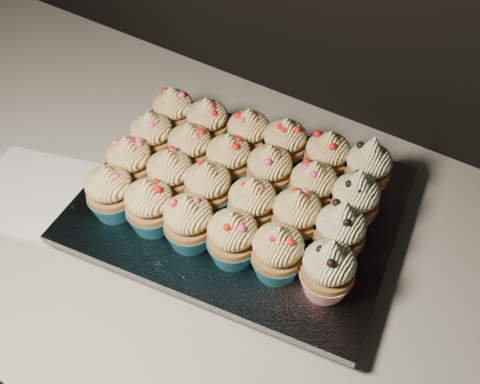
% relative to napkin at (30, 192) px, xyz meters
% --- Properties ---
extents(worktop, '(2.44, 0.64, 0.04)m').
position_rel_napkin_xyz_m(worktop, '(0.38, 0.11, -0.02)').
color(worktop, beige).
rests_on(worktop, cabinet).
extents(napkin, '(0.20, 0.20, 0.00)m').
position_rel_napkin_xyz_m(napkin, '(0.00, 0.00, 0.00)').
color(napkin, white).
rests_on(napkin, worktop).
extents(baking_tray, '(0.42, 0.35, 0.02)m').
position_rel_napkin_xyz_m(baking_tray, '(0.28, 0.13, 0.01)').
color(baking_tray, black).
rests_on(baking_tray, worktop).
extents(foil_lining, '(0.46, 0.38, 0.01)m').
position_rel_napkin_xyz_m(foil_lining, '(0.28, 0.13, 0.03)').
color(foil_lining, silver).
rests_on(foil_lining, baking_tray).
extents(cupcake_0, '(0.06, 0.06, 0.08)m').
position_rel_napkin_xyz_m(cupcake_0, '(0.15, 0.02, 0.07)').
color(cupcake_0, '#1A657B').
rests_on(cupcake_0, foil_lining).
extents(cupcake_1, '(0.06, 0.06, 0.08)m').
position_rel_napkin_xyz_m(cupcake_1, '(0.21, 0.03, 0.07)').
color(cupcake_1, '#1A657B').
rests_on(cupcake_1, foil_lining).
extents(cupcake_2, '(0.06, 0.06, 0.08)m').
position_rel_napkin_xyz_m(cupcake_2, '(0.27, 0.04, 0.07)').
color(cupcake_2, '#1A657B').
rests_on(cupcake_2, foil_lining).
extents(cupcake_3, '(0.06, 0.06, 0.08)m').
position_rel_napkin_xyz_m(cupcake_3, '(0.33, 0.05, 0.07)').
color(cupcake_3, '#1A657B').
rests_on(cupcake_3, foil_lining).
extents(cupcake_4, '(0.06, 0.06, 0.08)m').
position_rel_napkin_xyz_m(cupcake_4, '(0.38, 0.06, 0.07)').
color(cupcake_4, '#1A657B').
rests_on(cupcake_4, foil_lining).
extents(cupcake_5, '(0.06, 0.06, 0.10)m').
position_rel_napkin_xyz_m(cupcake_5, '(0.44, 0.07, 0.07)').
color(cupcake_5, '#AF2018').
rests_on(cupcake_5, foil_lining).
extents(cupcake_6, '(0.06, 0.06, 0.08)m').
position_rel_napkin_xyz_m(cupcake_6, '(0.14, 0.08, 0.07)').
color(cupcake_6, '#1A657B').
rests_on(cupcake_6, foil_lining).
extents(cupcake_7, '(0.06, 0.06, 0.08)m').
position_rel_napkin_xyz_m(cupcake_7, '(0.20, 0.09, 0.07)').
color(cupcake_7, '#1A657B').
rests_on(cupcake_7, foil_lining).
extents(cupcake_8, '(0.06, 0.06, 0.08)m').
position_rel_napkin_xyz_m(cupcake_8, '(0.25, 0.10, 0.07)').
color(cupcake_8, '#1A657B').
rests_on(cupcake_8, foil_lining).
extents(cupcake_9, '(0.06, 0.06, 0.08)m').
position_rel_napkin_xyz_m(cupcake_9, '(0.32, 0.10, 0.07)').
color(cupcake_9, '#1A657B').
rests_on(cupcake_9, foil_lining).
extents(cupcake_10, '(0.06, 0.06, 0.08)m').
position_rel_napkin_xyz_m(cupcake_10, '(0.37, 0.12, 0.07)').
color(cupcake_10, '#1A657B').
rests_on(cupcake_10, foil_lining).
extents(cupcake_11, '(0.06, 0.06, 0.10)m').
position_rel_napkin_xyz_m(cupcake_11, '(0.43, 0.12, 0.07)').
color(cupcake_11, '#AF2018').
rests_on(cupcake_11, foil_lining).
extents(cupcake_12, '(0.06, 0.06, 0.08)m').
position_rel_napkin_xyz_m(cupcake_12, '(0.13, 0.13, 0.07)').
color(cupcake_12, '#1A657B').
rests_on(cupcake_12, foil_lining).
extents(cupcake_13, '(0.06, 0.06, 0.08)m').
position_rel_napkin_xyz_m(cupcake_13, '(0.19, 0.14, 0.07)').
color(cupcake_13, '#1A657B').
rests_on(cupcake_13, foil_lining).
extents(cupcake_14, '(0.06, 0.06, 0.08)m').
position_rel_napkin_xyz_m(cupcake_14, '(0.25, 0.15, 0.07)').
color(cupcake_14, '#1A657B').
rests_on(cupcake_14, foil_lining).
extents(cupcake_15, '(0.06, 0.06, 0.08)m').
position_rel_napkin_xyz_m(cupcake_15, '(0.30, 0.17, 0.07)').
color(cupcake_15, '#1A657B').
rests_on(cupcake_15, foil_lining).
extents(cupcake_16, '(0.06, 0.06, 0.08)m').
position_rel_napkin_xyz_m(cupcake_16, '(0.37, 0.17, 0.07)').
color(cupcake_16, '#1A657B').
rests_on(cupcake_16, foil_lining).
extents(cupcake_17, '(0.06, 0.06, 0.10)m').
position_rel_napkin_xyz_m(cupcake_17, '(0.42, 0.18, 0.07)').
color(cupcake_17, '#AF2018').
rests_on(cupcake_17, foil_lining).
extents(cupcake_18, '(0.06, 0.06, 0.08)m').
position_rel_napkin_xyz_m(cupcake_18, '(0.12, 0.19, 0.07)').
color(cupcake_18, '#1A657B').
rests_on(cupcake_18, foil_lining).
extents(cupcake_19, '(0.06, 0.06, 0.08)m').
position_rel_napkin_xyz_m(cupcake_19, '(0.18, 0.20, 0.07)').
color(cupcake_19, '#1A657B').
rests_on(cupcake_19, foil_lining).
extents(cupcake_20, '(0.06, 0.06, 0.08)m').
position_rel_napkin_xyz_m(cupcake_20, '(0.24, 0.21, 0.07)').
color(cupcake_20, '#1A657B').
rests_on(cupcake_20, foil_lining).
extents(cupcake_21, '(0.06, 0.06, 0.08)m').
position_rel_napkin_xyz_m(cupcake_21, '(0.30, 0.22, 0.07)').
color(cupcake_21, '#1A657B').
rests_on(cupcake_21, foil_lining).
extents(cupcake_22, '(0.06, 0.06, 0.08)m').
position_rel_napkin_xyz_m(cupcake_22, '(0.36, 0.23, 0.07)').
color(cupcake_22, '#1A657B').
rests_on(cupcake_22, foil_lining).
extents(cupcake_23, '(0.06, 0.06, 0.10)m').
position_rel_napkin_xyz_m(cupcake_23, '(0.41, 0.24, 0.07)').
color(cupcake_23, '#AF2018').
rests_on(cupcake_23, foil_lining).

